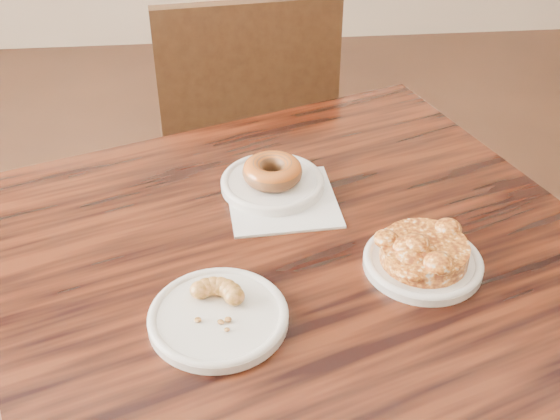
{
  "coord_description": "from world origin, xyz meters",
  "views": [
    {
      "loc": [
        -0.31,
        -0.82,
        1.38
      ],
      "look_at": [
        -0.24,
        -0.03,
        0.8
      ],
      "focal_mm": 45.0,
      "sensor_mm": 36.0,
      "label": 1
    }
  ],
  "objects": [
    {
      "name": "napkin",
      "position": [
        -0.22,
        0.06,
        0.75
      ],
      "size": [
        0.17,
        0.17,
        0.0
      ],
      "primitive_type": "cube",
      "rotation": [
        0.0,
        0.0,
        0.06
      ],
      "color": "white",
      "rests_on": "cafe_table"
    },
    {
      "name": "plate_donut",
      "position": [
        -0.24,
        0.09,
        0.76
      ],
      "size": [
        0.16,
        0.16,
        0.01
      ],
      "primitive_type": "cylinder",
      "color": "white",
      "rests_on": "napkin"
    },
    {
      "name": "cruller_fragment",
      "position": [
        -0.33,
        -0.19,
        0.77
      ],
      "size": [
        0.09,
        0.09,
        0.02
      ],
      "primitive_type": null,
      "color": "brown",
      "rests_on": "plate_cruller"
    },
    {
      "name": "apple_fritter",
      "position": [
        -0.05,
        -0.11,
        0.78
      ],
      "size": [
        0.16,
        0.16,
        0.04
      ],
      "primitive_type": null,
      "color": "#4B1B08",
      "rests_on": "plate_fritter"
    },
    {
      "name": "plate_fritter",
      "position": [
        -0.05,
        -0.11,
        0.76
      ],
      "size": [
        0.16,
        0.16,
        0.01
      ],
      "primitive_type": "cylinder",
      "color": "white",
      "rests_on": "cafe_table"
    },
    {
      "name": "plate_cruller",
      "position": [
        -0.33,
        -0.19,
        0.76
      ],
      "size": [
        0.17,
        0.17,
        0.01
      ],
      "primitive_type": "cylinder",
      "color": "white",
      "rests_on": "cafe_table"
    },
    {
      "name": "chair_far",
      "position": [
        -0.27,
        0.69,
        0.45
      ],
      "size": [
        0.47,
        0.47,
        0.9
      ],
      "primitive_type": null,
      "rotation": [
        0.0,
        0.0,
        3.25
      ],
      "color": "black",
      "rests_on": "floor"
    },
    {
      "name": "glazed_donut",
      "position": [
        -0.24,
        0.09,
        0.78
      ],
      "size": [
        0.09,
        0.09,
        0.03
      ],
      "primitive_type": "torus",
      "color": "#8F3B14",
      "rests_on": "plate_donut"
    }
  ]
}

